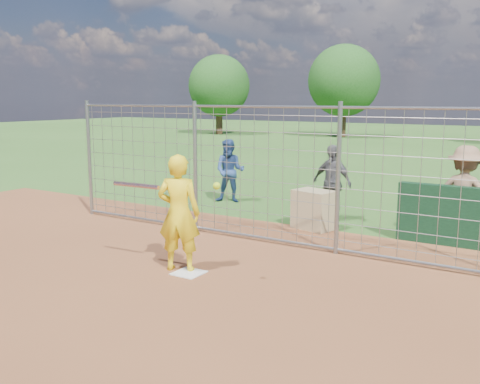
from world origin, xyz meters
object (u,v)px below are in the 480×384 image
Objects in this scene: batter at (179,213)px; equipment_bin at (314,210)px; bystander_a at (230,171)px; bystander_c at (464,194)px; bystander_b at (332,183)px.

batter is 2.28× the size of equipment_bin.
bystander_a is (-2.39, 5.08, -0.10)m from batter.
equipment_bin is at bearing -46.32° from bystander_a.
bystander_a is at bearing -4.50° from bystander_c.
batter is at bearing -85.89° from equipment_bin.
equipment_bin is (-2.76, -0.56, -0.50)m from bystander_c.
bystander_c is (3.40, 4.15, -0.01)m from batter.
batter is 4.56m from bystander_b.
batter is at bearing -84.16° from bystander_b.
equipment_bin is at bearing 16.17° from bystander_c.
bystander_c reaches higher than bystander_b.
batter is at bearing 55.35° from bystander_c.
bystander_b is at bearing 104.86° from equipment_bin.
bystander_c is at bearing -150.45° from batter.
equipment_bin is at bearing -75.58° from bystander_b.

